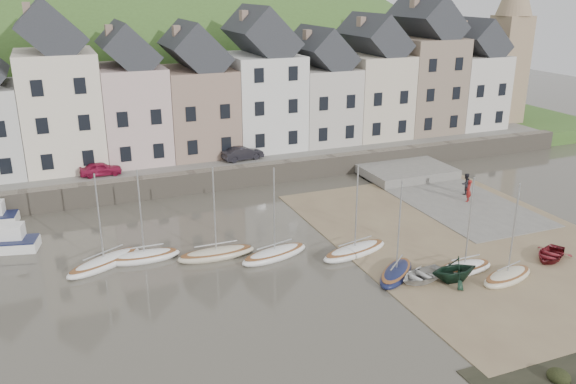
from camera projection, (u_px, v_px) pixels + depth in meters
name	position (u px, v px, depth m)	size (l,w,h in m)	color
ground	(324.00, 266.00, 37.14)	(160.00, 160.00, 0.00)	#4C463B
quay_land	(199.00, 139.00, 64.86)	(90.00, 30.00, 1.50)	#3D5E25
quay_street	(229.00, 159.00, 54.54)	(70.00, 7.00, 0.10)	slate
seawall	(241.00, 176.00, 51.70)	(70.00, 1.20, 1.80)	slate
beach	(467.00, 239.00, 41.04)	(18.00, 26.00, 0.06)	#776348
slipway	(445.00, 195.00, 49.45)	(8.00, 18.00, 0.12)	slate
hillside	(131.00, 216.00, 93.76)	(134.40, 84.00, 84.00)	#3D5E25
townhouse_terrace	(234.00, 89.00, 56.31)	(61.05, 8.00, 13.93)	white
church_spire	(511.00, 38.00, 66.73)	(4.00, 4.00, 18.00)	#997F60
sailboat_0	(104.00, 262.00, 37.07)	(5.38, 3.95, 6.32)	white
sailboat_1	(144.00, 256.00, 37.88)	(4.58, 1.57, 6.32)	white
sailboat_2	(216.00, 254.00, 38.28)	(5.17, 1.54, 6.32)	beige
sailboat_3	(275.00, 254.00, 38.23)	(5.15, 2.65, 6.32)	white
sailboat_4	(355.00, 251.00, 38.70)	(5.36, 2.62, 6.32)	white
sailboat_5	(396.00, 273.00, 35.73)	(4.19, 3.91, 6.32)	#13193C
sailboat_6	(464.00, 268.00, 36.36)	(3.90, 1.55, 6.32)	white
sailboat_7	(507.00, 276.00, 35.29)	(4.33, 2.42, 6.32)	beige
motorboat_0	(3.00, 242.00, 39.19)	(5.02, 2.77, 1.70)	white
rowboat_white	(422.00, 275.00, 35.17)	(2.30, 3.22, 0.67)	silver
rowboat_green	(454.00, 269.00, 34.89)	(2.56, 2.96, 1.56)	black
rowboat_red	(550.00, 254.00, 37.90)	(2.21, 3.10, 0.64)	maroon
person_red	(468.00, 191.00, 47.64)	(0.66, 0.44, 1.82)	maroon
person_dark	(466.00, 184.00, 49.30)	(0.88, 0.69, 1.81)	black
car_left	(101.00, 169.00, 49.39)	(1.36, 3.39, 1.16)	maroon
car_right	(243.00, 153.00, 53.81)	(1.32, 3.79, 1.25)	black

